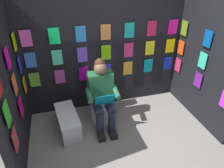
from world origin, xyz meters
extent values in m
plane|color=gray|center=(0.00, 0.00, 0.00)|extent=(30.00, 30.00, 0.00)
cube|color=black|center=(0.00, -1.66, 1.06)|extent=(3.01, 0.10, 2.12)
cube|color=#5CA62F|center=(1.27, -1.57, 0.74)|extent=(0.17, 0.01, 0.26)
cube|color=#B13D95|center=(0.85, -1.57, 0.74)|extent=(0.17, 0.01, 0.26)
cube|color=#9E0B9A|center=(0.42, -1.57, 0.74)|extent=(0.17, 0.01, 0.26)
cube|color=#1A1EC6|center=(0.00, -1.57, 0.74)|extent=(0.17, 0.01, 0.26)
cube|color=#BE8627|center=(-0.42, -1.57, 0.74)|extent=(0.17, 0.01, 0.26)
cube|color=#0A8494|center=(-0.85, -1.57, 0.74)|extent=(0.17, 0.01, 0.26)
cube|color=#1328B0|center=(-1.27, -1.57, 0.74)|extent=(0.17, 0.01, 0.26)
cube|color=#366CC0|center=(1.27, -1.57, 1.10)|extent=(0.17, 0.01, 0.26)
cube|color=#48E5A9|center=(0.85, -1.57, 1.10)|extent=(0.17, 0.01, 0.26)
cube|color=#573CB7|center=(0.42, -1.57, 1.10)|extent=(0.17, 0.01, 0.26)
cube|color=#5CA809|center=(0.00, -1.57, 1.10)|extent=(0.17, 0.01, 0.26)
cube|color=#B22565|center=(-0.42, -1.57, 1.10)|extent=(0.17, 0.01, 0.26)
cube|color=gold|center=(-0.85, -1.57, 1.10)|extent=(0.17, 0.01, 0.26)
cube|color=#D3CF0D|center=(-1.27, -1.57, 1.10)|extent=(0.17, 0.01, 0.26)
cube|color=#E04BBF|center=(1.27, -1.57, 1.46)|extent=(0.17, 0.01, 0.26)
cube|color=#10E970|center=(0.85, -1.57, 1.46)|extent=(0.17, 0.01, 0.26)
cube|color=#2578C1|center=(0.42, -1.57, 1.46)|extent=(0.17, 0.01, 0.26)
cube|color=#BD7837|center=(0.00, -1.57, 1.46)|extent=(0.17, 0.01, 0.26)
cube|color=teal|center=(-0.42, -1.57, 1.46)|extent=(0.17, 0.01, 0.26)
cube|color=#BD1D46|center=(-0.85, -1.57, 1.46)|extent=(0.17, 0.01, 0.26)
cube|color=#E9139C|center=(-1.27, -1.57, 1.46)|extent=(0.17, 0.01, 0.26)
cube|color=black|center=(-1.51, -0.80, 1.06)|extent=(0.10, 1.61, 2.12)
cube|color=#D1325D|center=(-1.42, -1.44, 0.74)|extent=(0.01, 0.17, 0.26)
cube|color=#732199|center=(-1.42, -0.80, 0.74)|extent=(0.01, 0.17, 0.26)
cube|color=#EB4717|center=(-1.42, -1.44, 1.10)|extent=(0.01, 0.17, 0.26)
cube|color=#3ADCB2|center=(-1.42, -0.80, 1.10)|extent=(0.01, 0.17, 0.26)
cube|color=olive|center=(-1.42, -1.44, 1.46)|extent=(0.01, 0.17, 0.26)
cube|color=#0A519F|center=(-1.42, -0.80, 1.46)|extent=(0.01, 0.17, 0.26)
cube|color=black|center=(1.51, -0.80, 1.06)|extent=(0.10, 1.61, 2.12)
cube|color=#A7343E|center=(1.42, -0.17, 0.74)|extent=(0.01, 0.17, 0.26)
cube|color=#DD0C7E|center=(1.42, -0.80, 0.74)|extent=(0.01, 0.17, 0.26)
cube|color=gold|center=(1.42, -1.44, 0.74)|extent=(0.01, 0.17, 0.26)
cube|color=green|center=(1.42, -0.17, 1.10)|extent=(0.01, 0.17, 0.26)
cube|color=#DF653F|center=(1.42, -0.80, 1.10)|extent=(0.01, 0.17, 0.26)
cube|color=#2935EA|center=(1.42, -1.44, 1.10)|extent=(0.01, 0.17, 0.26)
cube|color=#DF0CA7|center=(1.42, -0.80, 1.46)|extent=(0.01, 0.17, 0.26)
cube|color=#B6DE0B|center=(1.42, -1.44, 1.46)|extent=(0.01, 0.17, 0.26)
cylinder|color=white|center=(0.21, -1.15, 0.20)|extent=(0.38, 0.38, 0.40)
cylinder|color=white|center=(0.21, -1.15, 0.41)|extent=(0.41, 0.41, 0.02)
cube|color=white|center=(0.21, -1.41, 0.58)|extent=(0.39, 0.19, 0.36)
cylinder|color=white|center=(0.21, -1.32, 0.58)|extent=(0.39, 0.08, 0.39)
cube|color=#286B42|center=(0.21, -1.12, 0.68)|extent=(0.41, 0.23, 0.52)
sphere|color=brown|center=(0.22, -1.09, 1.04)|extent=(0.21, 0.21, 0.21)
sphere|color=#472D19|center=(0.21, -1.12, 1.11)|extent=(0.17, 0.17, 0.17)
cylinder|color=#23283D|center=(0.12, -0.92, 0.44)|extent=(0.16, 0.41, 0.15)
cylinder|color=#23283D|center=(0.32, -0.93, 0.44)|extent=(0.16, 0.41, 0.15)
cylinder|color=#23283D|center=(0.13, -0.74, 0.21)|extent=(0.12, 0.12, 0.42)
cylinder|color=#23283D|center=(0.33, -0.75, 0.21)|extent=(0.12, 0.12, 0.42)
cube|color=black|center=(0.13, -0.68, 0.04)|extent=(0.12, 0.26, 0.09)
cube|color=black|center=(0.33, -0.69, 0.04)|extent=(0.12, 0.26, 0.09)
cylinder|color=#286B42|center=(0.00, -0.94, 0.66)|extent=(0.10, 0.31, 0.13)
cylinder|color=#286B42|center=(0.44, -0.95, 0.66)|extent=(0.10, 0.31, 0.13)
cube|color=#0B86AF|center=(0.23, -0.78, 0.64)|extent=(0.30, 0.14, 0.23)
cube|color=silver|center=(0.82, -0.99, 0.16)|extent=(0.37, 0.75, 0.32)
cube|color=white|center=(0.82, -0.99, 0.34)|extent=(0.39, 0.78, 0.03)
camera|label=1|loc=(0.83, 1.77, 2.43)|focal=33.02mm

